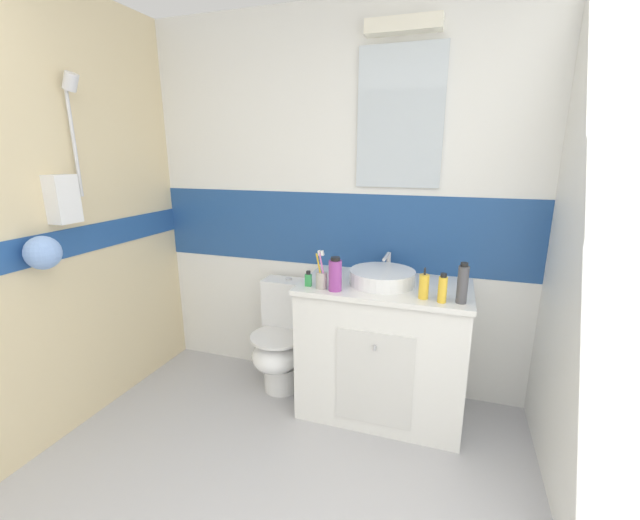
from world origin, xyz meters
The scene contains 12 objects.
ground_plane centered at (0.00, 1.20, -0.02)m, with size 3.20×3.48×0.04m, color #B2B2B7.
wall_back_tiled centered at (0.01, 2.45, 1.26)m, with size 3.20×0.20×2.50m.
wall_left_shower_alcove centered at (-1.35, 1.20, 1.25)m, with size 0.29×3.48×2.50m.
vanity_cabinet centered at (0.41, 2.12, 0.43)m, with size 1.00×0.59×0.85m.
sink_basin centered at (0.39, 2.11, 0.90)m, with size 0.39×0.43×0.15m.
toilet centered at (-0.29, 2.15, 0.36)m, with size 0.37×0.50×0.76m.
toothbrush_cup centered at (0.07, 1.92, 0.91)m, with size 0.07×0.07×0.23m.
soap_dispenser centered at (0.64, 1.93, 0.92)m, with size 0.05×0.05×0.17m.
deodorant_spray_can centered at (0.74, 1.90, 0.92)m, with size 0.05×0.05×0.16m.
mouthwash_bottle centered at (0.16, 1.90, 0.94)m, with size 0.08×0.08×0.20m.
shampoo_bottle_tall centered at (0.83, 1.92, 0.95)m, with size 0.06×0.06×0.22m.
perfume_flask_small centered at (-0.01, 1.93, 0.89)m, with size 0.04×0.03×0.09m.
Camera 1 is at (0.76, -0.18, 1.60)m, focal length 22.54 mm.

